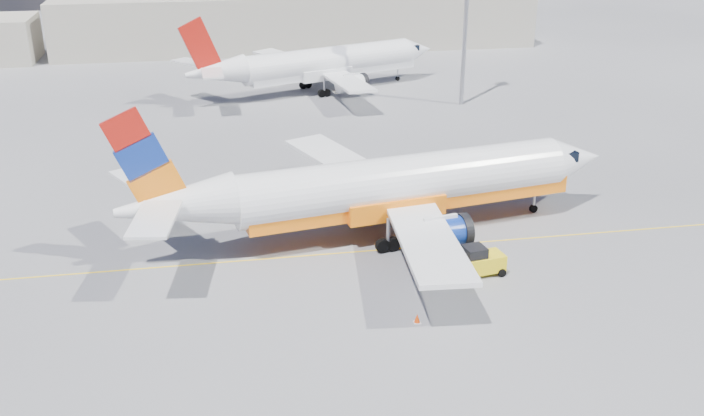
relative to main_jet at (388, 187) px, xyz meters
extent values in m
plane|color=#58585C|center=(-3.31, -5.39, -3.64)|extent=(240.00, 240.00, 0.00)
cube|color=yellow|center=(-3.31, -2.39, -3.63)|extent=(70.00, 0.15, 0.01)
cube|color=#B0A997|center=(1.69, 69.61, 0.36)|extent=(70.00, 14.00, 8.00)
cylinder|color=white|center=(1.12, 0.19, 0.24)|extent=(23.99, 7.59, 3.66)
cone|color=white|center=(14.93, 2.54, 0.24)|extent=(4.86, 4.34, 3.66)
cone|color=white|center=(-14.29, -2.43, 0.62)|extent=(8.02, 4.70, 3.48)
cube|color=black|center=(13.44, 2.29, 0.84)|extent=(2.22, 2.75, 0.75)
cube|color=orange|center=(1.65, 0.28, -1.00)|extent=(23.88, 6.96, 1.29)
cube|color=white|center=(-1.74, 7.35, -0.73)|extent=(8.35, 13.23, 0.87)
cube|color=white|center=(0.79, -7.52, -0.73)|extent=(4.42, 13.16, 0.87)
cylinder|color=navy|center=(0.83, 5.06, -1.75)|extent=(4.17, 2.67, 2.05)
cylinder|color=navy|center=(2.46, -4.50, -1.75)|extent=(4.17, 2.67, 2.05)
cylinder|color=black|center=(2.53, 5.35, -1.75)|extent=(0.91, 2.32, 2.26)
cylinder|color=black|center=(4.16, -4.21, -1.75)|extent=(0.91, 2.32, 2.26)
cube|color=orange|center=(-15.88, -2.71, 3.91)|extent=(5.04, 1.17, 6.73)
cube|color=white|center=(-16.46, 0.69, 1.32)|extent=(4.60, 5.87, 0.19)
cube|color=white|center=(-15.30, -6.10, 1.32)|extent=(3.13, 5.67, 0.19)
cylinder|color=#9D9DA5|center=(11.74, 2.00, -2.29)|extent=(0.22, 0.22, 2.26)
cylinder|color=black|center=(11.74, 2.00, -3.33)|extent=(0.64, 0.36, 0.60)
cylinder|color=black|center=(-1.44, 2.38, -3.15)|extent=(1.02, 0.57, 0.97)
cylinder|color=black|center=(-0.57, -2.72, -3.15)|extent=(1.02, 0.57, 0.97)
cylinder|color=white|center=(2.23, 41.85, -0.09)|extent=(21.45, 10.68, 3.34)
cone|color=white|center=(14.22, 46.31, -0.09)|extent=(4.85, 4.51, 3.34)
cone|color=white|center=(-11.14, 36.88, 0.25)|extent=(7.56, 5.38, 3.18)
cube|color=black|center=(12.92, 45.83, 0.45)|extent=(2.36, 2.70, 0.69)
cube|color=white|center=(2.69, 42.02, -1.23)|extent=(21.24, 10.12, 1.18)
cube|color=white|center=(-1.55, 47.79, -0.98)|extent=(9.27, 11.52, 0.79)
cube|color=white|center=(3.25, 34.88, -0.98)|extent=(4.44, 12.08, 0.79)
cylinder|color=white|center=(1.15, 46.17, -1.91)|extent=(3.97, 2.99, 1.87)
cylinder|color=white|center=(4.23, 37.87, -1.91)|extent=(3.97, 2.99, 1.87)
cylinder|color=black|center=(2.62, 46.72, -1.91)|extent=(1.18, 2.11, 2.07)
cylinder|color=black|center=(5.71, 38.42, -1.91)|extent=(1.18, 2.11, 2.07)
cube|color=#AF150D|center=(-12.52, 36.36, 3.25)|extent=(4.43, 1.89, 6.14)
cube|color=white|center=(-13.62, 39.32, 0.89)|extent=(4.75, 5.20, 0.18)
cube|color=white|center=(-11.43, 33.41, 0.89)|extent=(2.37, 5.00, 0.18)
cylinder|color=#9D9DA5|center=(11.45, 45.28, -2.41)|extent=(0.23, 0.23, 2.07)
cylinder|color=black|center=(11.45, 45.28, -3.36)|extent=(0.60, 0.41, 0.55)
cylinder|color=black|center=(-0.44, 43.38, -3.19)|extent=(0.96, 0.66, 0.89)
cylinder|color=black|center=(1.21, 38.95, -3.19)|extent=(0.96, 0.66, 0.89)
cylinder|color=black|center=(3.34, -6.41, -3.36)|extent=(0.57, 0.30, 0.54)
cylinder|color=black|center=(3.58, -7.91, -3.36)|extent=(0.57, 0.30, 0.54)
cylinder|color=black|center=(5.47, -6.07, -3.36)|extent=(0.57, 0.30, 0.54)
cylinder|color=black|center=(5.71, -7.56, -3.36)|extent=(0.57, 0.30, 0.54)
cube|color=yellow|center=(4.53, -6.99, -2.82)|extent=(3.02, 1.94, 1.08)
cube|color=black|center=(3.99, -7.07, -1.96)|extent=(1.49, 1.49, 0.65)
cube|color=white|center=(-0.97, -12.05, -3.61)|extent=(0.40, 0.40, 0.04)
cone|color=#E63F09|center=(-0.97, -12.05, -3.33)|extent=(0.34, 0.34, 0.52)
cylinder|color=#9D9DA5|center=(15.86, 32.94, 7.01)|extent=(0.47, 0.47, 21.30)
camera|label=1|loc=(-11.41, -49.22, 19.39)|focal=40.00mm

